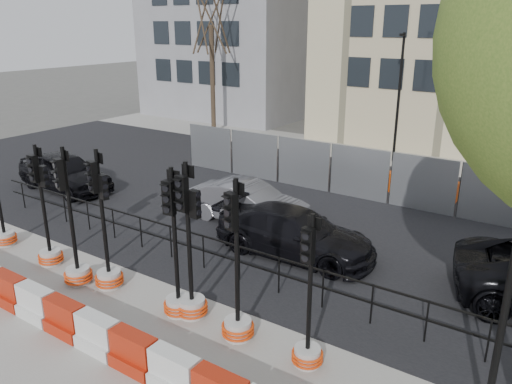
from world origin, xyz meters
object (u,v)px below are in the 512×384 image
Objects in this scene: traffic_signal_a at (2,223)px; car_c at (295,233)px; car_a at (64,172)px; traffic_signal_d at (107,256)px; traffic_signal_h at (308,336)px.

car_c is at bearing 40.68° from traffic_signal_a.
car_a is 10.60m from car_c.
traffic_signal_a reaches higher than car_a.
car_a is (-2.97, 4.36, 0.05)m from traffic_signal_a.
traffic_signal_d is 5.21m from car_c.
car_c is at bearing 70.40° from traffic_signal_d.
car_a is at bearing 165.87° from traffic_signal_d.
traffic_signal_d is 0.79× the size of car_a.
traffic_signal_h is 0.66× the size of car_c.
traffic_signal_h is 4.95m from car_c.
traffic_signal_d is 0.75× the size of car_c.
traffic_signal_a reaches higher than car_c.
car_c is (7.63, 4.32, -0.03)m from traffic_signal_a.
traffic_signal_d is (4.64, 0.05, 0.15)m from traffic_signal_a.
car_a is at bearing 135.44° from traffic_signal_a.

